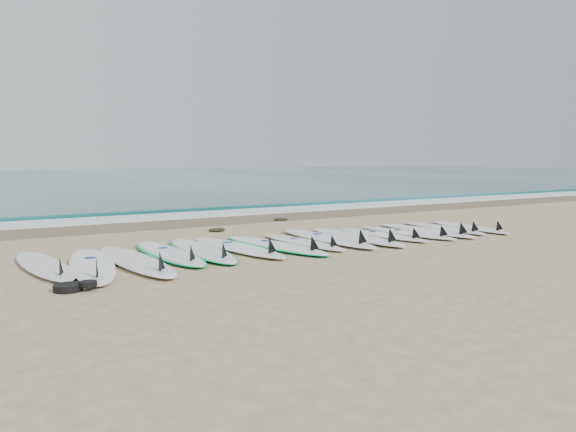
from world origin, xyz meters
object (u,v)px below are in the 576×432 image
surfboard_7 (304,242)px  surfboard_0 (45,265)px  leash_coil (72,287)px  surfboard_14 (470,227)px

surfboard_7 → surfboard_0: bearing=176.1°
surfboard_0 → surfboard_7: bearing=-4.9°
leash_coil → surfboard_7: bearing=19.6°
surfboard_7 → leash_coil: (-4.08, -1.45, -0.00)m
surfboard_7 → leash_coil: size_ratio=5.06×
surfboard_0 → leash_coil: bearing=-91.1°
surfboard_14 → leash_coil: surfboard_14 is taller
surfboard_0 → surfboard_14: size_ratio=1.08×
surfboard_7 → leash_coil: 4.33m
surfboard_0 → surfboard_14: 8.28m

